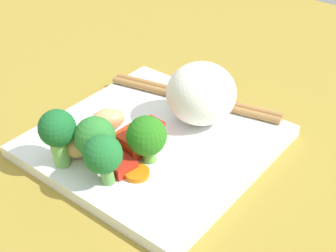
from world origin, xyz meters
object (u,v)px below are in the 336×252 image
rice_mound (201,94)px  square_plate (155,141)px  carrot_slice_2 (137,173)px  chopstick_pair (193,97)px  broccoli_floret_3 (57,131)px

rice_mound → square_plate: bearing=161.4°
carrot_slice_2 → chopstick_pair: 15.57cm
broccoli_floret_3 → rice_mound: bearing=-22.7°
rice_mound → carrot_slice_2: size_ratio=3.14×
carrot_slice_2 → chopstick_pair: bearing=16.2°
carrot_slice_2 → chopstick_pair: chopstick_pair is taller
carrot_slice_2 → chopstick_pair: size_ratio=0.12×
chopstick_pair → carrot_slice_2: bearing=92.2°
square_plate → rice_mound: bearing=-18.6°
rice_mound → chopstick_pair: (3.02, 3.30, -3.15)cm
rice_mound → chopstick_pair: 5.48cm
carrot_slice_2 → rice_mound: bearing=5.0°
carrot_slice_2 → chopstick_pair: (14.95, 4.35, 0.17)cm
square_plate → rice_mound: 7.47cm
broccoli_floret_3 → chopstick_pair: broccoli_floret_3 is taller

